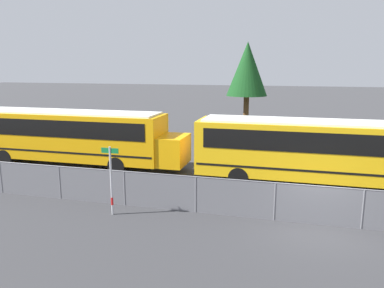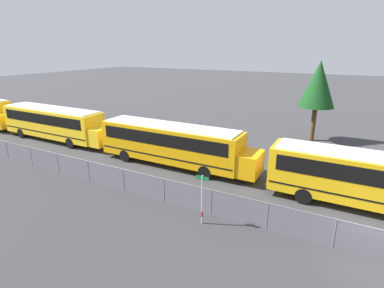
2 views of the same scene
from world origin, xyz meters
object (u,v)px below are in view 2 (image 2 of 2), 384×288
object	(u,v)px
tree_0	(318,85)
school_bus_1	(54,121)
school_bus_2	(173,142)
street_sign	(202,198)
school_bus_3	(383,180)

from	to	relation	value
tree_0	school_bus_1	bearing A→B (deg)	-152.06
school_bus_2	street_sign	world-z (taller)	school_bus_2
school_bus_1	street_sign	world-z (taller)	school_bus_1
school_bus_3	street_sign	bearing A→B (deg)	-144.50
school_bus_1	tree_0	world-z (taller)	tree_0
school_bus_3	street_sign	distance (m)	9.90
school_bus_2	street_sign	xyz separation A→B (m)	(5.51, -6.17, -0.43)
school_bus_1	tree_0	distance (m)	25.20
school_bus_1	street_sign	size ratio (longest dim) A/B	4.73
school_bus_1	school_bus_2	size ratio (longest dim) A/B	1.00
street_sign	school_bus_1	bearing A→B (deg)	161.42
school_bus_2	street_sign	size ratio (longest dim) A/B	4.73
tree_0	street_sign	bearing A→B (deg)	-99.44
school_bus_3	tree_0	bearing A→B (deg)	112.22
tree_0	school_bus_3	bearing A→B (deg)	-67.78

